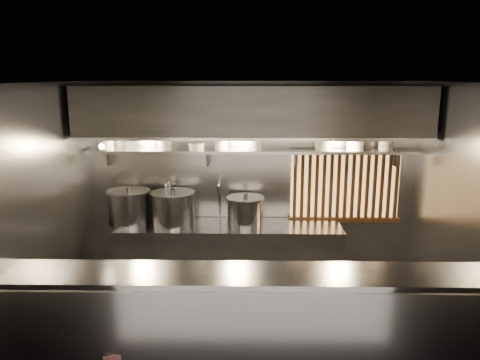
{
  "coord_description": "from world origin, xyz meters",
  "views": [
    {
      "loc": [
        -0.06,
        -4.89,
        2.86
      ],
      "look_at": [
        -0.15,
        0.55,
        1.65
      ],
      "focal_mm": 35.0,
      "sensor_mm": 36.0,
      "label": 1
    }
  ],
  "objects_px": {
    "pendant_bulb": "(244,146)",
    "stock_pot_right": "(245,211)",
    "stock_pot_left": "(129,207)",
    "heat_lamp": "(100,142)",
    "stock_pot_mid": "(173,208)"
  },
  "relations": [
    {
      "from": "stock_pot_left",
      "to": "stock_pot_mid",
      "type": "xyz_separation_m",
      "value": [
        0.6,
        -0.03,
        -0.01
      ]
    },
    {
      "from": "stock_pot_left",
      "to": "stock_pot_mid",
      "type": "relative_size",
      "value": 1.2
    },
    {
      "from": "stock_pot_right",
      "to": "stock_pot_left",
      "type": "bearing_deg",
      "value": 179.58
    },
    {
      "from": "pendant_bulb",
      "to": "stock_pot_left",
      "type": "xyz_separation_m",
      "value": [
        -1.56,
        -0.02,
        -0.83
      ]
    },
    {
      "from": "stock_pot_left",
      "to": "stock_pot_mid",
      "type": "distance_m",
      "value": 0.6
    },
    {
      "from": "stock_pot_mid",
      "to": "stock_pot_right",
      "type": "distance_m",
      "value": 0.98
    },
    {
      "from": "pendant_bulb",
      "to": "stock_pot_right",
      "type": "height_order",
      "value": "pendant_bulb"
    },
    {
      "from": "pendant_bulb",
      "to": "stock_pot_right",
      "type": "xyz_separation_m",
      "value": [
        0.01,
        -0.03,
        -0.87
      ]
    },
    {
      "from": "stock_pot_left",
      "to": "heat_lamp",
      "type": "bearing_deg",
      "value": -125.9
    },
    {
      "from": "stock_pot_mid",
      "to": "stock_pot_right",
      "type": "xyz_separation_m",
      "value": [
        0.97,
        0.02,
        -0.03
      ]
    },
    {
      "from": "stock_pot_left",
      "to": "stock_pot_mid",
      "type": "height_order",
      "value": "stock_pot_left"
    },
    {
      "from": "heat_lamp",
      "to": "stock_pot_left",
      "type": "distance_m",
      "value": 1.02
    },
    {
      "from": "pendant_bulb",
      "to": "stock_pot_left",
      "type": "bearing_deg",
      "value": -179.26
    },
    {
      "from": "heat_lamp",
      "to": "stock_pot_right",
      "type": "relative_size",
      "value": 0.61
    },
    {
      "from": "pendant_bulb",
      "to": "heat_lamp",
      "type": "bearing_deg",
      "value": -169.0
    }
  ]
}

